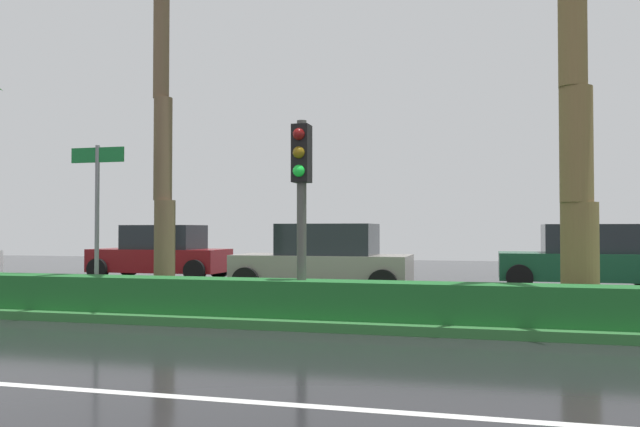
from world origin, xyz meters
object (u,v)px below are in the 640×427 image
object	(u,v)px
street_name_sign	(97,203)
traffic_signal_median_right	(301,181)
car_in_traffic_fourth	(585,258)
car_in_traffic_third	(324,260)
car_in_traffic_second	(161,253)

from	to	relation	value
street_name_sign	traffic_signal_median_right	bearing A→B (deg)	-4.83
street_name_sign	car_in_traffic_fourth	bearing A→B (deg)	39.36
car_in_traffic_third	car_in_traffic_fourth	distance (m)	7.02
street_name_sign	car_in_traffic_second	bearing A→B (deg)	110.78
traffic_signal_median_right	street_name_sign	xyz separation A→B (m)	(-4.06, 0.34, -0.30)
car_in_traffic_second	car_in_traffic_third	distance (m)	7.00
street_name_sign	car_in_traffic_third	distance (m)	5.91
street_name_sign	car_in_traffic_fourth	xyz separation A→B (m)	(9.50, 7.79, -1.25)
street_name_sign	car_in_traffic_second	distance (m)	8.77
traffic_signal_median_right	street_name_sign	bearing A→B (deg)	175.17
car_in_traffic_third	street_name_sign	bearing A→B (deg)	57.32
traffic_signal_median_right	car_in_traffic_fourth	xyz separation A→B (m)	(5.44, 8.14, -1.55)
street_name_sign	car_in_traffic_fourth	distance (m)	12.35
street_name_sign	car_in_traffic_third	size ratio (longest dim) A/B	0.70
street_name_sign	car_in_traffic_fourth	world-z (taller)	street_name_sign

